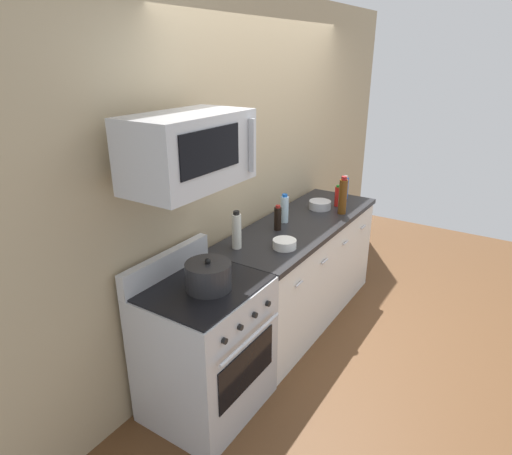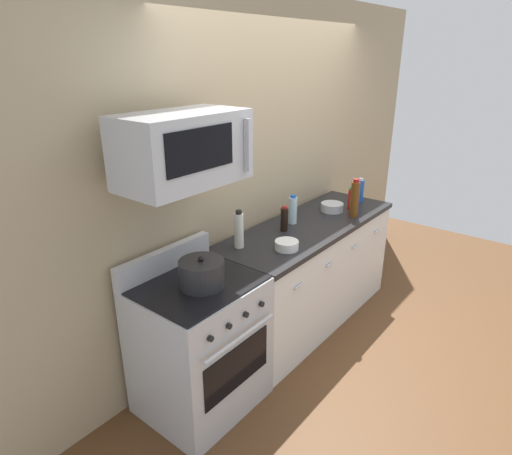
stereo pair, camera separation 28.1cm
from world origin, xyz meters
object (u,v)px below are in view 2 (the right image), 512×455
(bottle_hot_sauce_red, at_px, (351,199))
(bottle_vinegar_white, at_px, (239,230))
(microwave, at_px, (183,149))
(bottle_water_clear, at_px, (293,210))
(bottle_soda_blue, at_px, (360,191))
(bottle_wine_amber, at_px, (355,199))
(bottle_soy_sauce_dark, at_px, (284,219))
(bowl_steel_prep, at_px, (332,207))
(stockpot, at_px, (202,273))
(range_oven, at_px, (200,344))
(bowl_white_ceramic, at_px, (287,245))

(bottle_hot_sauce_red, xyz_separation_m, bottle_vinegar_white, (-1.28, 0.24, 0.04))
(microwave, bearing_deg, bottle_water_clear, 3.41)
(bottle_hot_sauce_red, bearing_deg, bottle_water_clear, 161.65)
(bottle_water_clear, bearing_deg, bottle_hot_sauce_red, -18.35)
(bottle_soda_blue, bearing_deg, bottle_wine_amber, -160.61)
(bottle_soy_sauce_dark, bearing_deg, bottle_wine_amber, -23.55)
(bottle_water_clear, distance_m, bottle_wine_amber, 0.57)
(bottle_vinegar_white, height_order, bottle_wine_amber, bottle_wine_amber)
(bowl_steel_prep, xyz_separation_m, stockpot, (-1.70, -0.06, 0.05))
(range_oven, distance_m, bottle_vinegar_white, 0.84)
(microwave, bearing_deg, bowl_steel_prep, -1.12)
(bottle_wine_amber, height_order, stockpot, bottle_wine_amber)
(bottle_water_clear, bearing_deg, microwave, -176.59)
(microwave, distance_m, bottle_soda_blue, 2.22)
(microwave, height_order, bottle_soda_blue, microwave)
(bottle_vinegar_white, height_order, bottle_water_clear, bottle_vinegar_white)
(bottle_soy_sauce_dark, relative_size, stockpot, 0.75)
(bottle_water_clear, height_order, bowl_white_ceramic, bottle_water_clear)
(range_oven, height_order, microwave, microwave)
(bottle_vinegar_white, bearing_deg, bottle_soda_blue, -7.89)
(bottle_hot_sauce_red, height_order, bowl_white_ceramic, bottle_hot_sauce_red)
(bottle_soy_sauce_dark, xyz_separation_m, bottle_water_clear, (0.18, 0.04, 0.02))
(bottle_water_clear, height_order, stockpot, bottle_water_clear)
(microwave, height_order, bottle_water_clear, microwave)
(range_oven, relative_size, bowl_steel_prep, 5.37)
(range_oven, distance_m, bowl_white_ceramic, 0.92)
(microwave, relative_size, bottle_hot_sauce_red, 3.73)
(bowl_white_ceramic, bearing_deg, bowl_steel_prep, 9.49)
(bowl_steel_prep, distance_m, stockpot, 1.70)
(bowl_white_ceramic, height_order, bowl_steel_prep, bowl_steel_prep)
(bottle_hot_sauce_red, distance_m, stockpot, 1.86)
(microwave, distance_m, stockpot, 0.75)
(bottle_soda_blue, distance_m, stockpot, 2.10)
(bottle_wine_amber, relative_size, bowl_steel_prep, 1.69)
(bowl_white_ceramic, bearing_deg, bottle_water_clear, 29.60)
(bottle_soy_sauce_dark, height_order, bottle_vinegar_white, bottle_vinegar_white)
(bottle_hot_sauce_red, distance_m, bottle_vinegar_white, 1.30)
(bowl_white_ceramic, bearing_deg, bottle_wine_amber, -3.74)
(bottle_soy_sauce_dark, height_order, bottle_soda_blue, bottle_soda_blue)
(bottle_wine_amber, bearing_deg, bowl_white_ceramic, 176.26)
(bottle_hot_sauce_red, relative_size, bottle_wine_amber, 0.59)
(bottle_soda_blue, height_order, bottle_wine_amber, bottle_wine_amber)
(range_oven, bearing_deg, bottle_water_clear, 5.49)
(bottle_soda_blue, relative_size, stockpot, 0.83)
(bowl_white_ceramic, bearing_deg, range_oven, 169.32)
(bowl_steel_prep, bearing_deg, bottle_wine_amber, -92.61)
(range_oven, distance_m, stockpot, 0.54)
(microwave, height_order, bottle_vinegar_white, microwave)
(microwave, distance_m, bowl_white_ceramic, 1.12)
(bottle_soy_sauce_dark, height_order, bowl_steel_prep, bottle_soy_sauce_dark)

